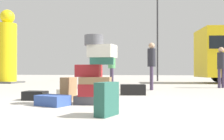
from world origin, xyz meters
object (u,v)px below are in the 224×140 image
suitcase_brown_upright_blue (69,89)px  person_passerby_in_red (112,64)px  suitcase_navy_right_side (53,100)px  yellow_dummy_statue (7,50)px  suitcase_black_white_trunk (35,96)px  suitcase_black_left_side (133,90)px  person_tourist_with_camera (152,62)px  suitcase_teal_behind_tower (107,99)px  suitcase_tower (95,75)px  lamp_post (157,17)px  suitcase_cream_foreground_near (69,93)px  person_bearded_onlooker (221,64)px

suitcase_brown_upright_blue → person_passerby_in_red: (0.12, 4.42, 0.73)m
suitcase_navy_right_side → yellow_dummy_statue: yellow_dummy_statue is taller
suitcase_navy_right_side → person_passerby_in_red: person_passerby_in_red is taller
person_passerby_in_red → suitcase_navy_right_side: bearing=-20.3°
suitcase_black_white_trunk → suitcase_black_left_side: bearing=35.8°
person_tourist_with_camera → person_passerby_in_red: (-1.65, 0.74, -0.03)m
suitcase_teal_behind_tower → suitcase_brown_upright_blue: bearing=146.1°
suitcase_tower → lamp_post: 13.17m
suitcase_navy_right_side → suitcase_cream_foreground_near: 1.58m
suitcase_teal_behind_tower → suitcase_black_left_side: bearing=108.4°
lamp_post → person_bearded_onlooker: bearing=-68.4°
suitcase_black_white_trunk → person_tourist_with_camera: (2.58, 3.72, 0.93)m
suitcase_navy_right_side → suitcase_cream_foreground_near: size_ratio=1.07×
suitcase_brown_upright_blue → person_passerby_in_red: bearing=99.9°
suitcase_teal_behind_tower → person_tourist_with_camera: person_tourist_with_camera is taller
suitcase_tower → suitcase_cream_foreground_near: suitcase_tower is taller
suitcase_navy_right_side → suitcase_black_left_side: bearing=80.6°
person_bearded_onlooker → lamp_post: (-2.67, 6.75, 3.53)m
suitcase_navy_right_side → lamp_post: (1.87, 12.91, 4.42)m
suitcase_brown_upright_blue → suitcase_black_white_trunk: suitcase_brown_upright_blue is taller
person_passerby_in_red → person_tourist_with_camera: bearing=46.9°
suitcase_tower → suitcase_cream_foreground_near: size_ratio=2.49×
suitcase_cream_foreground_near → suitcase_black_left_side: bearing=51.0°
suitcase_black_white_trunk → suitcase_cream_foreground_near: 0.95m
suitcase_black_left_side → person_tourist_with_camera: (0.46, 2.04, 0.89)m
suitcase_navy_right_side → suitcase_tower: bearing=45.5°
suitcase_black_left_side → suitcase_brown_upright_blue: bearing=-139.8°
suitcase_tower → suitcase_navy_right_side: bearing=-153.2°
person_tourist_with_camera → suitcase_tower: bearing=-14.1°
suitcase_cream_foreground_near → suitcase_black_left_side: (1.58, 0.90, 0.05)m
suitcase_navy_right_side → person_tourist_with_camera: 4.92m
person_bearded_onlooker → person_passerby_in_red: person_passerby_in_red is taller
suitcase_cream_foreground_near → lamp_post: size_ratio=0.08×
suitcase_teal_behind_tower → person_passerby_in_red: person_passerby_in_red is taller
lamp_post → suitcase_tower: bearing=-95.0°
suitcase_navy_right_side → person_bearded_onlooker: 7.70m
suitcase_brown_upright_blue → lamp_post: bearing=92.7°
suitcase_navy_right_side → person_tourist_with_camera: (1.77, 4.50, 0.94)m
suitcase_navy_right_side → person_passerby_in_red: bearing=107.4°
yellow_dummy_statue → person_passerby_in_red: bearing=-22.6°
suitcase_cream_foreground_near → person_bearded_onlooker: person_bearded_onlooker is taller
person_passerby_in_red → lamp_post: (1.74, 7.68, 3.52)m
suitcase_teal_behind_tower → suitcase_black_white_trunk: (-2.11, 1.64, -0.15)m
yellow_dummy_statue → person_bearded_onlooker: bearing=-9.7°
suitcase_tower → person_bearded_onlooker: bearing=56.9°
suitcase_tower → yellow_dummy_statue: (-7.44, 7.68, 1.30)m
suitcase_teal_behind_tower → suitcase_black_white_trunk: 2.68m
person_bearded_onlooker → yellow_dummy_statue: 11.41m
suitcase_black_left_side → suitcase_black_white_trunk: bearing=-153.0°
suitcase_teal_behind_tower → yellow_dummy_statue: size_ratio=0.12×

